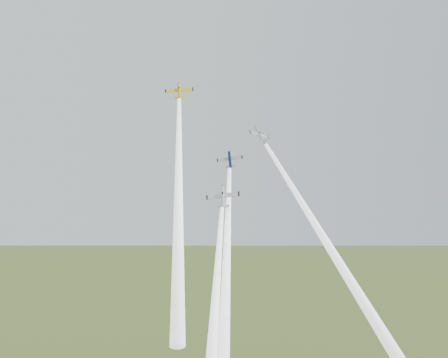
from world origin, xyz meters
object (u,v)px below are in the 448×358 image
Objects in this scene: plane_yellow at (179,91)px; plane_silver_low at (223,197)px; plane_silver_right at (260,135)px; plane_navy at (230,159)px.

plane_yellow is 30.42m from plane_silver_low.
plane_silver_right is at bearing 10.31° from plane_yellow.
plane_silver_right reaches higher than plane_navy.
plane_silver_right is 24.25m from plane_silver_low.
plane_yellow reaches higher than plane_silver_right.
plane_silver_low is at bearing -95.08° from plane_navy.
plane_silver_right is 0.88× the size of plane_silver_low.
plane_silver_right is at bearing 63.08° from plane_silver_low.
plane_silver_low is (-5.64, -11.41, -9.49)m from plane_navy.
plane_navy is at bearing 6.68° from plane_yellow.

